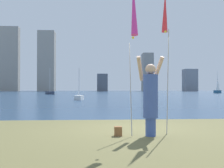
{
  "coord_description": "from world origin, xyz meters",
  "views": [
    {
      "loc": [
        -1.12,
        -7.92,
        1.2
      ],
      "look_at": [
        0.48,
        16.41,
        1.58
      ],
      "focal_mm": 43.29,
      "sensor_mm": 36.0,
      "label": 1
    }
  ],
  "objects": [
    {
      "name": "sailboat_0",
      "position": [
        27.96,
        53.94,
        1.62
      ],
      "size": [
        1.79,
        1.02,
        5.11
      ],
      "color": "#2D6084",
      "rests_on": "ground"
    },
    {
      "name": "skyline_tower_2",
      "position": [
        1.96,
        98.03,
        3.36
      ],
      "size": [
        3.97,
        7.47,
        6.72
      ],
      "color": "#565B66",
      "rests_on": "ground"
    },
    {
      "name": "sailboat_1",
      "position": [
        -9.72,
        44.9,
        0.36
      ],
      "size": [
        2.04,
        2.62,
        5.07
      ],
      "color": "#333D51",
      "rests_on": "ground"
    },
    {
      "name": "skyline_tower_4",
      "position": [
        36.35,
        95.63,
        4.32
      ],
      "size": [
        5.07,
        4.23,
        8.65
      ],
      "color": "gray",
      "rests_on": "ground"
    },
    {
      "name": "ground",
      "position": [
        0.0,
        50.95,
        -0.06
      ],
      "size": [
        120.0,
        138.0,
        0.12
      ],
      "color": "brown"
    },
    {
      "name": "sailboat_6",
      "position": [
        -2.71,
        20.18,
        0.26
      ],
      "size": [
        0.95,
        1.78,
        3.31
      ],
      "color": "white",
      "rests_on": "ground"
    },
    {
      "name": "bag",
      "position": [
        -0.52,
        -1.14,
        0.12
      ],
      "size": [
        0.18,
        0.18,
        0.23
      ],
      "color": "brown",
      "rests_on": "ground"
    },
    {
      "name": "skyline_tower_0",
      "position": [
        -34.47,
        100.88,
        12.74
      ],
      "size": [
        7.12,
        3.21,
        25.47
      ],
      "color": "gray",
      "rests_on": "ground"
    },
    {
      "name": "sailboat_4",
      "position": [
        12.71,
        53.36,
        2.19
      ],
      "size": [
        1.06,
        2.03,
        5.81
      ],
      "color": "brown",
      "rests_on": "ground"
    },
    {
      "name": "kite_flag_right",
      "position": [
        0.78,
        -0.82,
        3.17
      ],
      "size": [
        0.16,
        0.5,
        3.83
      ],
      "color": "#B2B2B7",
      "rests_on": "ground"
    },
    {
      "name": "skyline_tower_1",
      "position": [
        -19.56,
        97.86,
        11.61
      ],
      "size": [
        6.36,
        5.19,
        23.22
      ],
      "color": "gray",
      "rests_on": "ground"
    },
    {
      "name": "kite_flag_left",
      "position": [
        -0.19,
        -1.61,
        3.05
      ],
      "size": [
        0.16,
        1.01,
        3.81
      ],
      "color": "#B2B2B7",
      "rests_on": "ground"
    },
    {
      "name": "person",
      "position": [
        0.29,
        -1.21,
        0.99
      ],
      "size": [
        0.74,
        0.55,
        2.02
      ],
      "rotation": [
        0.0,
        0.0,
        -0.06
      ],
      "color": "#3F59A5",
      "rests_on": "ground"
    },
    {
      "name": "skyline_tower_3",
      "position": [
        20.54,
        100.94,
        7.71
      ],
      "size": [
        4.16,
        5.43,
        15.41
      ],
      "color": "gray",
      "rests_on": "ground"
    }
  ]
}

